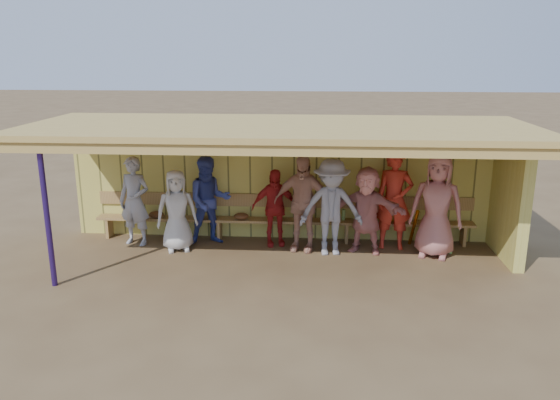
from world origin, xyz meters
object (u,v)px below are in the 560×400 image
object	(u,v)px
player_c	(209,201)
player_e	(331,207)
player_extra	(302,203)
bench	(283,215)
player_b	(177,211)
player_f	(366,210)
player_d	(274,208)
player_a	(135,201)
player_h	(437,206)
player_g	(394,200)

from	to	relation	value
player_c	player_e	xyz separation A→B (m)	(2.38, -0.42, 0.03)
player_extra	bench	size ratio (longest dim) A/B	0.25
player_b	player_f	distance (m)	3.60
player_d	player_f	distance (m)	1.79
player_b	player_e	world-z (taller)	player_e
player_b	player_d	distance (m)	1.88
bench	player_a	bearing A→B (deg)	-171.48
player_c	player_h	size ratio (longest dim) A/B	0.91
player_c	player_extra	distance (m)	1.85
player_f	player_a	bearing A→B (deg)	-164.75
player_b	player_c	bearing A→B (deg)	19.27
player_extra	player_c	bearing A→B (deg)	-175.82
player_d	player_h	distance (m)	3.07
player_b	player_f	size ratio (longest dim) A/B	0.95
player_c	player_e	size ratio (longest dim) A/B	0.97
player_c	player_d	world-z (taller)	player_c
player_e	player_d	bearing A→B (deg)	152.65
player_d	player_g	world-z (taller)	player_g
player_a	player_f	world-z (taller)	player_a
player_g	player_c	bearing A→B (deg)	-175.87
player_h	bench	xyz separation A→B (m)	(-2.89, 0.70, -0.45)
player_e	player_h	xyz separation A→B (m)	(1.93, 0.03, 0.06)
player_a	bench	xyz separation A→B (m)	(2.89, 0.43, -0.36)
player_extra	player_d	bearing A→B (deg)	167.82
player_e	player_g	world-z (taller)	player_g
player_f	player_extra	bearing A→B (deg)	-164.13
player_a	player_e	world-z (taller)	player_e
bench	player_extra	bearing A→B (deg)	-53.57
player_f	player_d	bearing A→B (deg)	-171.63
player_f	player_g	distance (m)	0.63
player_d	player_e	world-z (taller)	player_e
player_c	player_g	xyz separation A→B (m)	(3.60, 0.00, 0.08)
player_e	player_f	distance (m)	0.69
player_g	player_h	xyz separation A→B (m)	(0.72, -0.40, 0.01)
player_b	player_e	xyz separation A→B (m)	(2.93, -0.01, 0.13)
player_c	player_g	world-z (taller)	player_g
player_d	player_h	xyz separation A→B (m)	(3.03, -0.40, 0.21)
player_g	player_extra	size ratio (longest dim) A/B	1.03
player_e	player_extra	world-z (taller)	player_extra
player_h	player_extra	size ratio (longest dim) A/B	1.04
player_c	player_g	bearing A→B (deg)	-17.71
player_a	player_d	xyz separation A→B (m)	(2.75, 0.13, -0.11)
player_f	player_h	size ratio (longest dim) A/B	0.85
player_c	bench	world-z (taller)	player_c
player_f	player_b	bearing A→B (deg)	-160.63
player_f	bench	xyz separation A→B (m)	(-1.62, 0.57, -0.30)
player_h	player_extra	bearing A→B (deg)	-166.55
player_b	player_extra	world-z (taller)	player_extra
player_b	player_h	distance (m)	4.87
player_f	player_extra	world-z (taller)	player_extra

